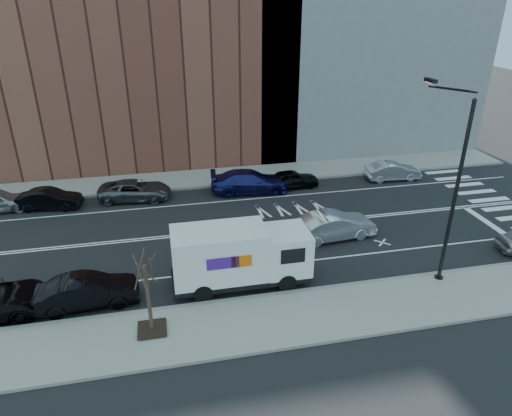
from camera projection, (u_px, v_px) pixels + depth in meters
name	position (u px, v px, depth m)	size (l,w,h in m)	color
ground	(268.00, 227.00, 27.99)	(120.00, 120.00, 0.00)	black
sidewalk_near	(314.00, 315.00, 20.17)	(44.00, 3.60, 0.15)	gray
sidewalk_far	(241.00, 175.00, 35.74)	(44.00, 3.60, 0.15)	gray
curb_near	(302.00, 291.00, 21.76)	(44.00, 0.25, 0.17)	gray
curb_far	(246.00, 183.00, 34.14)	(44.00, 0.25, 0.17)	gray
crosswalk	(496.00, 204.00, 31.03)	(3.00, 14.00, 0.01)	white
road_markings	(268.00, 227.00, 27.99)	(40.00, 8.60, 0.01)	white
bldg_brick	(123.00, 22.00, 35.58)	(26.00, 10.00, 22.00)	brown
streetlight	(451.00, 182.00, 21.04)	(0.44, 4.02, 9.34)	black
street_tree	(149.00, 305.00, 18.61)	(1.20, 1.20, 3.75)	black
fedex_van	(240.00, 255.00, 21.83)	(6.72, 2.42, 3.07)	black
far_parked_b	(50.00, 199.00, 30.12)	(1.41, 4.06, 1.34)	black
far_parked_c	(135.00, 190.00, 31.46)	(2.25, 4.89, 1.36)	#52555A
far_parked_d	(249.00, 181.00, 32.59)	(2.24, 5.51, 1.60)	navy
far_parked_e	(292.00, 179.00, 33.37)	(1.58, 3.93, 1.34)	black
far_parked_f	(393.00, 171.00, 34.83)	(1.45, 4.16, 1.37)	#B6B7BC
driving_sedan	(334.00, 226.00, 26.39)	(1.69, 4.85, 1.60)	silver
near_parked_rear_a	(88.00, 292.00, 20.64)	(1.57, 4.49, 1.48)	black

